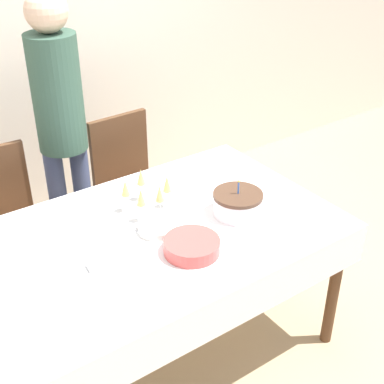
{
  "coord_description": "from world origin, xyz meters",
  "views": [
    {
      "loc": [
        -0.98,
        -1.8,
        2.19
      ],
      "look_at": [
        0.3,
        0.02,
        0.89
      ],
      "focal_mm": 50.0,
      "sensor_mm": 36.0,
      "label": 1
    }
  ],
  "objects_px": {
    "dining_chair_far_right": "(130,184)",
    "person_standing": "(60,114)",
    "birthday_cake": "(238,203)",
    "plate_stack_dessert": "(157,228)",
    "plate_stack_main": "(192,246)",
    "dining_chair_far_left": "(4,224)",
    "champagne_tray": "(147,199)"
  },
  "relations": [
    {
      "from": "birthday_cake",
      "to": "plate_stack_dessert",
      "type": "bearing_deg",
      "value": 166.51
    },
    {
      "from": "champagne_tray",
      "to": "plate_stack_dessert",
      "type": "xyz_separation_m",
      "value": [
        -0.05,
        -0.17,
        -0.06
      ]
    },
    {
      "from": "dining_chair_far_right",
      "to": "plate_stack_main",
      "type": "relative_size",
      "value": 3.75
    },
    {
      "from": "dining_chair_far_right",
      "to": "person_standing",
      "type": "relative_size",
      "value": 0.55
    },
    {
      "from": "person_standing",
      "to": "plate_stack_main",
      "type": "bearing_deg",
      "value": -86.17
    },
    {
      "from": "birthday_cake",
      "to": "champagne_tray",
      "type": "distance_m",
      "value": 0.44
    },
    {
      "from": "dining_chair_far_right",
      "to": "champagne_tray",
      "type": "distance_m",
      "value": 0.83
    },
    {
      "from": "dining_chair_far_right",
      "to": "person_standing",
      "type": "xyz_separation_m",
      "value": [
        -0.37,
        0.08,
        0.54
      ]
    },
    {
      "from": "birthday_cake",
      "to": "plate_stack_main",
      "type": "xyz_separation_m",
      "value": [
        -0.37,
        -0.13,
        -0.03
      ]
    },
    {
      "from": "plate_stack_main",
      "to": "dining_chair_far_right",
      "type": "bearing_deg",
      "value": 75.15
    },
    {
      "from": "champagne_tray",
      "to": "dining_chair_far_left",
      "type": "bearing_deg",
      "value": 126.75
    },
    {
      "from": "dining_chair_far_left",
      "to": "plate_stack_dessert",
      "type": "relative_size",
      "value": 5.09
    },
    {
      "from": "dining_chair_far_right",
      "to": "champagne_tray",
      "type": "height_order",
      "value": "champagne_tray"
    },
    {
      "from": "dining_chair_far_left",
      "to": "person_standing",
      "type": "relative_size",
      "value": 0.55
    },
    {
      "from": "plate_stack_dessert",
      "to": "dining_chair_far_left",
      "type": "bearing_deg",
      "value": 118.92
    },
    {
      "from": "birthday_cake",
      "to": "plate_stack_main",
      "type": "distance_m",
      "value": 0.39
    },
    {
      "from": "birthday_cake",
      "to": "plate_stack_dessert",
      "type": "height_order",
      "value": "birthday_cake"
    },
    {
      "from": "birthday_cake",
      "to": "person_standing",
      "type": "bearing_deg",
      "value": 112.9
    },
    {
      "from": "plate_stack_dessert",
      "to": "person_standing",
      "type": "relative_size",
      "value": 0.11
    },
    {
      "from": "plate_stack_main",
      "to": "plate_stack_dessert",
      "type": "xyz_separation_m",
      "value": [
        -0.04,
        0.23,
        -0.01
      ]
    },
    {
      "from": "plate_stack_main",
      "to": "champagne_tray",
      "type": "bearing_deg",
      "value": 88.69
    },
    {
      "from": "dining_chair_far_left",
      "to": "plate_stack_dessert",
      "type": "bearing_deg",
      "value": -61.08
    },
    {
      "from": "birthday_cake",
      "to": "plate_stack_dessert",
      "type": "relative_size",
      "value": 1.32
    },
    {
      "from": "dining_chair_far_right",
      "to": "birthday_cake",
      "type": "bearing_deg",
      "value": -85.66
    },
    {
      "from": "plate_stack_main",
      "to": "dining_chair_far_left",
      "type": "bearing_deg",
      "value": 115.23
    },
    {
      "from": "champagne_tray",
      "to": "plate_stack_dessert",
      "type": "height_order",
      "value": "champagne_tray"
    },
    {
      "from": "champagne_tray",
      "to": "birthday_cake",
      "type": "bearing_deg",
      "value": -36.43
    },
    {
      "from": "champagne_tray",
      "to": "person_standing",
      "type": "height_order",
      "value": "person_standing"
    },
    {
      "from": "dining_chair_far_left",
      "to": "plate_stack_dessert",
      "type": "xyz_separation_m",
      "value": [
        0.48,
        -0.87,
        0.28
      ]
    },
    {
      "from": "dining_chair_far_left",
      "to": "champagne_tray",
      "type": "xyz_separation_m",
      "value": [
        0.53,
        -0.71,
        0.33
      ]
    },
    {
      "from": "person_standing",
      "to": "champagne_tray",
      "type": "bearing_deg",
      "value": -83.62
    },
    {
      "from": "plate_stack_dessert",
      "to": "person_standing",
      "type": "height_order",
      "value": "person_standing"
    }
  ]
}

